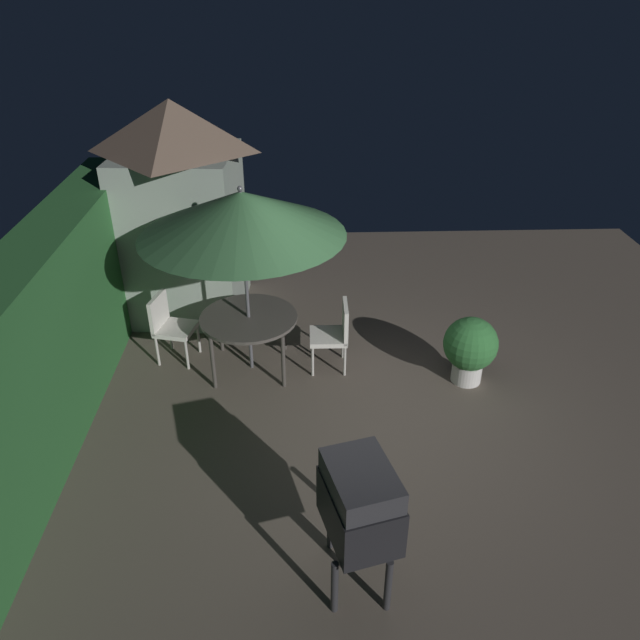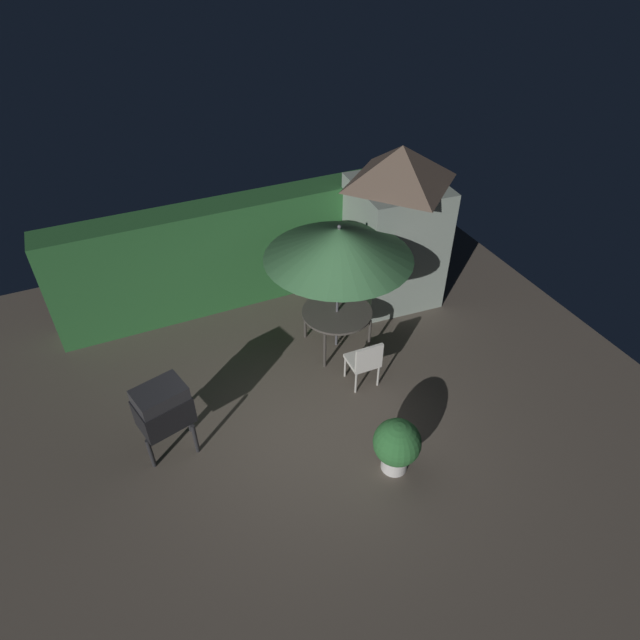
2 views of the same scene
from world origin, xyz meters
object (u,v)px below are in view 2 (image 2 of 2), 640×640
at_px(patio_table, 337,314).
at_px(chair_far_side, 325,286).
at_px(patio_umbrella, 339,243).
at_px(potted_plant_by_shed, 397,445).
at_px(chair_near_shed, 365,361).
at_px(garden_shed, 395,225).
at_px(bbq_grill, 163,408).

bearing_deg(patio_table, chair_far_side, 76.04).
height_order(patio_umbrella, potted_plant_by_shed, patio_umbrella).
distance_m(chair_near_shed, chair_far_side, 2.12).
bearing_deg(patio_table, chair_near_shed, -90.92).
xyz_separation_m(garden_shed, bbq_grill, (-4.77, -2.07, -0.69)).
bearing_deg(garden_shed, potted_plant_by_shed, -118.86).
height_order(patio_table, chair_near_shed, chair_near_shed).
height_order(garden_shed, patio_umbrella, garden_shed).
height_order(chair_far_side, potted_plant_by_shed, chair_far_side).
relative_size(garden_shed, patio_umbrella, 1.26).
relative_size(garden_shed, chair_far_side, 3.35).
distance_m(patio_umbrella, chair_near_shed, 1.88).
bearing_deg(chair_far_side, potted_plant_by_shed, -99.78).
distance_m(patio_umbrella, potted_plant_by_shed, 3.13).
distance_m(garden_shed, patio_table, 2.10).
xyz_separation_m(chair_near_shed, chair_far_side, (0.28, 2.10, 0.00)).
bearing_deg(bbq_grill, chair_far_side, 31.93).
xyz_separation_m(patio_umbrella, bbq_grill, (-3.13, -1.07, -1.23)).
bearing_deg(bbq_grill, chair_near_shed, 0.16).
xyz_separation_m(chair_near_shed, potted_plant_by_shed, (-0.37, -1.61, -0.03)).
bearing_deg(potted_plant_by_shed, chair_far_side, 80.22).
distance_m(bbq_grill, potted_plant_by_shed, 3.20).
xyz_separation_m(patio_table, chair_far_side, (0.26, 1.04, -0.17)).
relative_size(patio_umbrella, bbq_grill, 1.99).
xyz_separation_m(patio_table, chair_near_shed, (-0.02, -1.06, -0.17)).
height_order(bbq_grill, chair_far_side, bbq_grill).
xyz_separation_m(garden_shed, patio_umbrella, (-1.64, -0.99, 0.54)).
bearing_deg(patio_umbrella, patio_table, 90.00).
bearing_deg(garden_shed, bbq_grill, -156.59).
relative_size(patio_umbrella, chair_far_side, 2.66).
height_order(chair_near_shed, potted_plant_by_shed, chair_near_shed).
height_order(bbq_grill, potted_plant_by_shed, bbq_grill).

